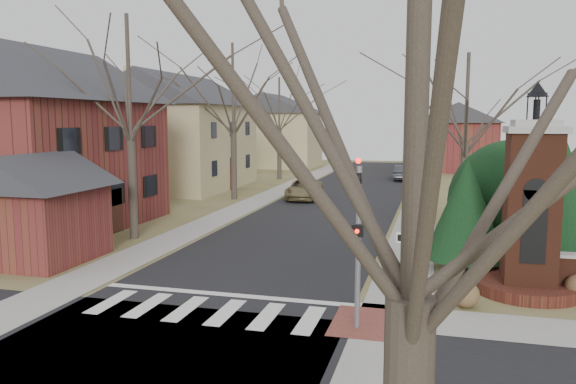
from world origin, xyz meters
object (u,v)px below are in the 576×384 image
(pickup_truck, at_px, (304,189))
(distant_car, at_px, (403,173))
(sign_post, at_px, (412,246))
(brick_gate_monument, at_px, (530,224))
(traffic_signal_pole, at_px, (358,230))

(pickup_truck, distance_m, distant_car, 14.91)
(sign_post, height_order, distant_car, sign_post)
(distant_car, bearing_deg, brick_gate_monument, 99.55)
(sign_post, relative_size, pickup_truck, 0.57)
(pickup_truck, relative_size, distant_car, 1.18)
(traffic_signal_pole, xyz_separation_m, distant_car, (-1.01, 36.46, -1.91))
(brick_gate_monument, bearing_deg, sign_post, -138.58)
(distant_car, bearing_deg, sign_post, 93.20)
(traffic_signal_pole, distance_m, distant_car, 36.52)
(sign_post, bearing_deg, pickup_truck, 110.65)
(sign_post, bearing_deg, traffic_signal_pole, -132.43)
(pickup_truck, bearing_deg, sign_post, -75.76)
(traffic_signal_pole, xyz_separation_m, pickup_truck, (-6.72, 22.69, -1.92))
(brick_gate_monument, height_order, pickup_truck, brick_gate_monument)
(traffic_signal_pole, height_order, sign_post, traffic_signal_pole)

